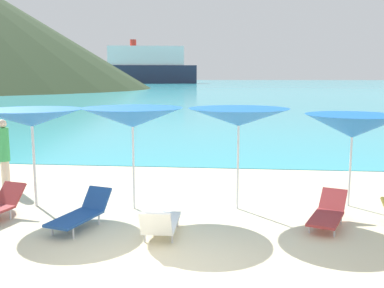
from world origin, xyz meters
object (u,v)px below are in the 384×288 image
Objects in this scene: lounge_chair_4 at (161,223)px; lounge_chair_5 at (328,213)px; cruise_ship at (146,67)px; umbrella_2 at (133,118)px; umbrella_1 at (32,118)px; lounge_chair_1 at (81,212)px; umbrella_4 at (353,126)px; beachgoer_1 at (4,151)px; umbrella_3 at (239,117)px.

lounge_chair_4 is 3.34m from lounge_chair_5.
cruise_ship reaches higher than lounge_chair_4.
lounge_chair_5 is at bearing -164.22° from lounge_chair_4.
umbrella_1 is at bearing -179.51° from umbrella_2.
umbrella_1 is at bearing -28.75° from lounge_chair_4.
cruise_ship is (-38.12, 195.96, 5.65)m from umbrella_1.
umbrella_1 reaches higher than lounge_chair_4.
lounge_chair_1 is 1.68m from lounge_chair_4.
lounge_chair_4 is 0.92× the size of lounge_chair_5.
umbrella_4 is 1.25× the size of beachgoer_1.
umbrella_3 reaches higher than lounge_chair_4.
beachgoer_1 is (-3.19, 2.96, 0.68)m from lounge_chair_1.
cruise_ship reaches higher than umbrella_3.
umbrella_2 is (2.29, 0.02, 0.03)m from umbrella_1.
umbrella_2 is 1.52× the size of lounge_chair_1.
umbrella_1 is 1.32× the size of beachgoer_1.
cruise_ship reaches higher than umbrella_1.
lounge_chair_4 is at bearing -141.71° from lounge_chair_5.
cruise_ship is at bearing -79.15° from lounge_chair_4.
umbrella_3 is 6.48m from beachgoer_1.
lounge_chair_4 is at bearing -88.87° from cruise_ship.
lounge_chair_4 reaches higher than lounge_chair_5.
lounge_chair_5 is at bearing -6.42° from umbrella_1.
beachgoer_1 reaches higher than lounge_chair_5.
umbrella_4 is at bearing 83.97° from lounge_chair_5.
umbrella_3 is 3.84m from lounge_chair_1.
lounge_chair_5 is 0.91× the size of beachgoer_1.
umbrella_4 reaches higher than beachgoer_1.
umbrella_3 is 200.41m from cruise_ship.
lounge_chair_1 is 0.03× the size of cruise_ship.
lounge_chair_5 is (3.20, 0.96, -0.00)m from lounge_chair_4.
umbrella_1 is 1.06× the size of umbrella_4.
cruise_ship is (-42.72, 195.72, 5.61)m from umbrella_3.
umbrella_3 is at bearing 2.96° from umbrella_1.
cruise_ship is (-44.51, 196.68, 7.40)m from lounge_chair_5.
lounge_chair_4 is (-3.95, -2.40, -1.57)m from umbrella_4.
beachgoer_1 is (-4.82, 3.33, 0.71)m from lounge_chair_4.
lounge_chair_4 is (-1.41, -1.92, -1.79)m from umbrella_3.
lounge_chair_4 is (3.19, -1.68, -1.75)m from umbrella_1.
umbrella_3 is 1.24× the size of beachgoer_1.
cruise_ship is (-41.31, 197.64, 7.40)m from lounge_chair_4.
umbrella_1 is 1.49× the size of lounge_chair_1.
umbrella_4 is 1.41× the size of lounge_chair_1.
beachgoer_1 is (-8.77, 0.93, -0.86)m from umbrella_4.
lounge_chair_5 is at bearing -117.59° from umbrella_4.
umbrella_2 is 200.14m from cruise_ship.
umbrella_1 is at bearing 156.07° from lounge_chair_1.
umbrella_1 is 2.66m from lounge_chair_1.
umbrella_3 reaches higher than umbrella_1.
umbrella_4 is at bearing 36.03° from lounge_chair_1.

